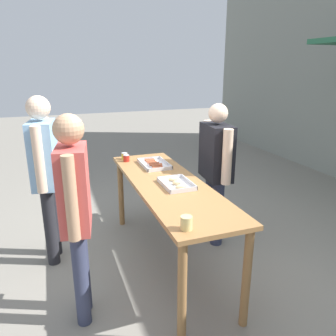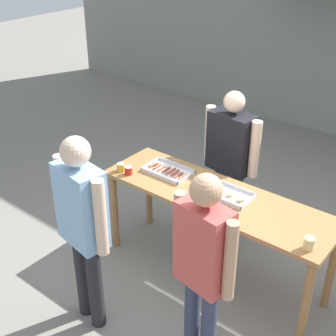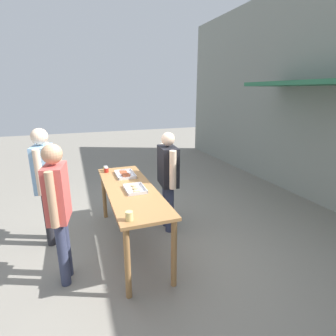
# 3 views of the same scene
# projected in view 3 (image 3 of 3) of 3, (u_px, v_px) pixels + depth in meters

# --- Properties ---
(ground_plane) EXTENTS (24.00, 24.00, 0.00)m
(ground_plane) POSITION_uv_depth(u_px,v_px,m) (133.00, 244.00, 4.03)
(ground_plane) COLOR gray
(serving_table) EXTENTS (2.23, 0.68, 0.92)m
(serving_table) POSITION_uv_depth(u_px,v_px,m) (130.00, 196.00, 3.81)
(serving_table) COLOR olive
(serving_table) RESTS_ON ground
(food_tray_sausages) EXTENTS (0.46, 0.29, 0.04)m
(food_tray_sausages) POSITION_uv_depth(u_px,v_px,m) (125.00, 175.00, 4.32)
(food_tray_sausages) COLOR silver
(food_tray_sausages) RESTS_ON serving_table
(food_tray_buns) EXTENTS (0.39, 0.27, 0.05)m
(food_tray_buns) POSITION_uv_depth(u_px,v_px,m) (135.00, 189.00, 3.67)
(food_tray_buns) COLOR silver
(food_tray_buns) RESTS_ON serving_table
(condiment_jar_mustard) EXTENTS (0.08, 0.08, 0.08)m
(condiment_jar_mustard) POSITION_uv_depth(u_px,v_px,m) (106.00, 168.00, 4.57)
(condiment_jar_mustard) COLOR gold
(condiment_jar_mustard) RESTS_ON serving_table
(condiment_jar_ketchup) EXTENTS (0.08, 0.08, 0.08)m
(condiment_jar_ketchup) POSITION_uv_depth(u_px,v_px,m) (106.00, 170.00, 4.48)
(condiment_jar_ketchup) COLOR #B22319
(condiment_jar_ketchup) RESTS_ON serving_table
(beer_cup) EXTENTS (0.09, 0.09, 0.10)m
(beer_cup) POSITION_uv_depth(u_px,v_px,m) (129.00, 216.00, 2.81)
(beer_cup) COLOR #DBC67A
(beer_cup) RESTS_ON serving_table
(person_server_behind_table) EXTENTS (0.67, 0.30, 1.65)m
(person_server_behind_table) POSITION_uv_depth(u_px,v_px,m) (168.00, 174.00, 4.23)
(person_server_behind_table) COLOR #333851
(person_server_behind_table) RESTS_ON ground
(person_customer_holding_hotdog) EXTENTS (0.60, 0.29, 1.77)m
(person_customer_holding_hotdog) POSITION_uv_depth(u_px,v_px,m) (45.00, 177.00, 3.81)
(person_customer_holding_hotdog) COLOR #232328
(person_customer_holding_hotdog) RESTS_ON ground
(person_customer_with_cup) EXTENTS (0.56, 0.27, 1.72)m
(person_customer_with_cup) POSITION_uv_depth(u_px,v_px,m) (58.00, 203.00, 2.99)
(person_customer_with_cup) COLOR #333851
(person_customer_with_cup) RESTS_ON ground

